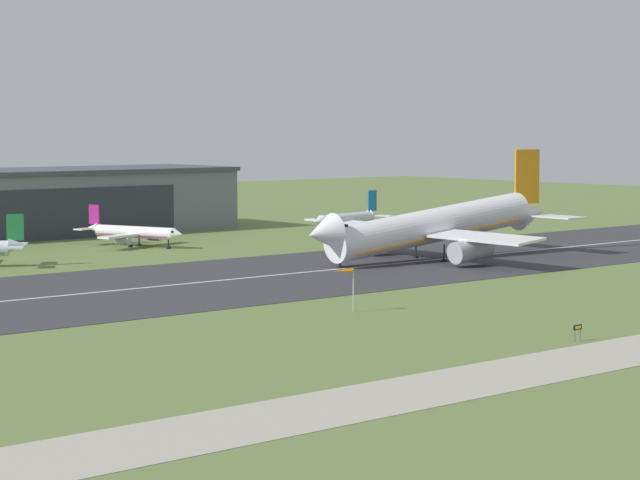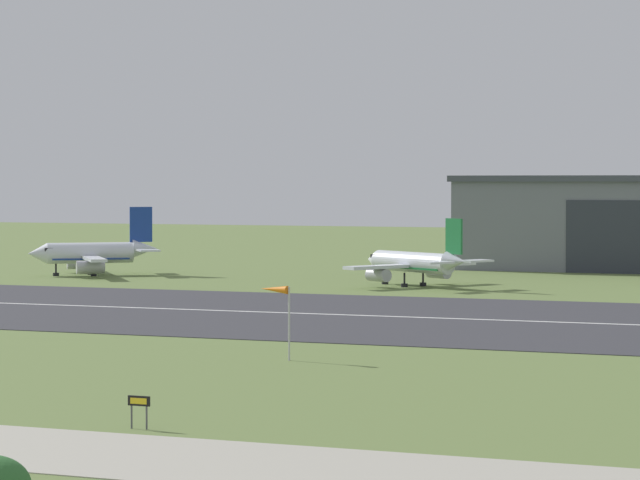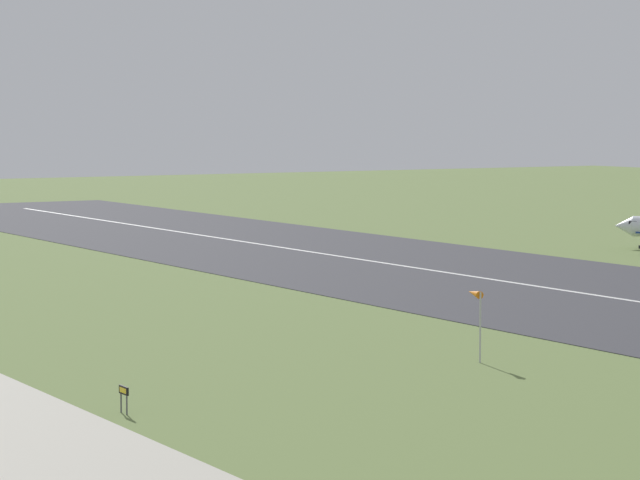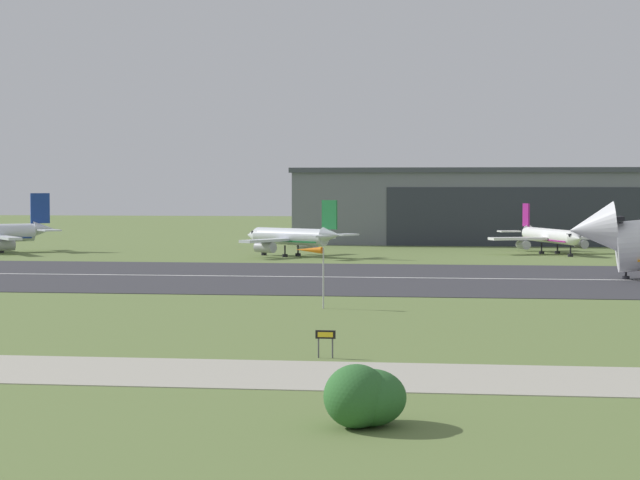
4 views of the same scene
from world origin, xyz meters
The scene contains 6 objects.
runway_strip centered at (0.00, 100.25, 0.03)m, with size 403.91×48.65×0.06m, color #333338.
runway_centreline centered at (0.00, 100.25, 0.07)m, with size 363.52×0.70×0.01m, color silver.
airplane_parked_centre centered at (1.96, 140.90, 2.93)m, with size 18.67×18.33×8.58m.
airplane_parked_east centered at (-46.29, 146.03, 3.00)m, with size 18.72×20.22×9.45m.
windsock_pole centered at (15.69, 64.60, 4.88)m, with size 2.77×1.34×5.43m.
runway_sign centered at (21.17, 33.24, 1.30)m, with size 1.27×0.13×1.76m.
Camera 2 is at (58.77, -37.05, 13.06)m, focal length 85.00 mm.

